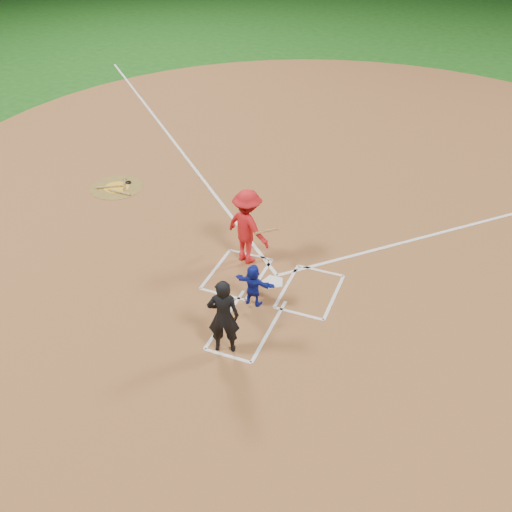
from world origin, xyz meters
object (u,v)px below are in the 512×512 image
at_px(catcher, 253,285).
at_px(umpire, 223,316).
at_px(home_plate, 273,282).
at_px(on_deck_circle, 117,187).
at_px(batter_at_plate, 247,227).

bearing_deg(catcher, umpire, 93.64).
height_order(catcher, umpire, umpire).
bearing_deg(home_plate, umpire, 86.70).
xyz_separation_m(on_deck_circle, catcher, (6.33, -3.82, 0.54)).
xyz_separation_m(on_deck_circle, umpire, (6.33, -5.49, 0.92)).
distance_m(home_plate, catcher, 1.10).
bearing_deg(on_deck_circle, umpire, -40.91).
bearing_deg(catcher, home_plate, -95.60).
distance_m(umpire, batter_at_plate, 3.39).
height_order(umpire, batter_at_plate, batter_at_plate).
height_order(home_plate, catcher, catcher).
distance_m(catcher, batter_at_plate, 1.87).
distance_m(home_plate, on_deck_circle, 7.09).
relative_size(on_deck_circle, umpire, 0.92).
distance_m(home_plate, umpire, 2.78).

